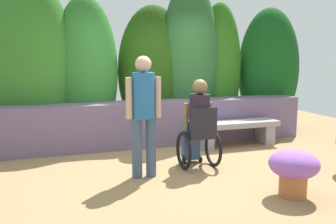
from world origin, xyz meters
name	(u,v)px	position (x,y,z in m)	size (l,w,h in m)	color
ground_plane	(180,165)	(0.00, 0.00, 0.00)	(10.91, 10.91, 0.00)	#92744B
stone_retaining_wall	(154,123)	(0.00, 1.41, 0.41)	(5.98, 0.58, 0.83)	slate
hedge_backdrop	(149,67)	(0.10, 2.02, 1.43)	(6.65, 1.17, 3.16)	#2D6A31
stone_bench	(236,129)	(1.42, 0.83, 0.31)	(1.61, 0.46, 0.46)	gray
person_in_wheelchair	(198,127)	(0.22, -0.17, 0.62)	(0.53, 0.66, 1.33)	black
person_standing_companion	(144,109)	(-0.66, -0.36, 0.96)	(0.49, 0.30, 1.67)	#3D5068
flower_pot_purple_near	(294,168)	(0.84, -1.63, 0.35)	(0.59, 0.59, 0.57)	#AC6235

